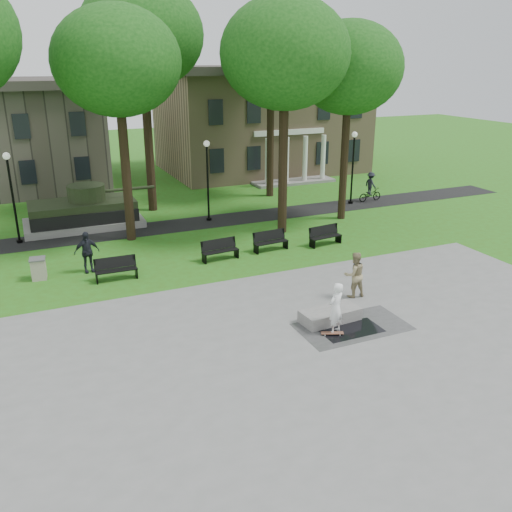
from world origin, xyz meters
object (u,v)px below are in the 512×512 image
Objects in this scene: friend_watching at (354,275)px; park_bench_0 at (116,268)px; skateboarder at (336,308)px; cyclist at (370,189)px; concrete_block at (330,315)px; trash_bin at (39,268)px.

park_bench_0 is at bearing -29.32° from friend_watching.
park_bench_0 is at bearing -75.21° from skateboarder.
concrete_block is at bearing 136.76° from cyclist.
skateboarder is 19.53m from cyclist.
concrete_block is 1.17× the size of friend_watching.
trash_bin is (-21.37, -5.78, -0.33)m from cyclist.
concrete_block is at bearing -46.84° from park_bench_0.
trash_bin is at bearing -68.23° from skateboarder.
trash_bin is at bearing -26.92° from friend_watching.
park_bench_0 is 3.39m from trash_bin.
skateboarder reaches higher than concrete_block.
friend_watching reaches higher than park_bench_0.
cyclist is (9.82, 12.93, -0.15)m from friend_watching.
skateboarder is 0.94× the size of cyclist.
park_bench_0 is (-8.46, 5.74, -0.44)m from friend_watching.
cyclist reaches higher than concrete_block.
friend_watching is at bearing -31.76° from trash_bin.
park_bench_0 is (-18.28, -7.19, -0.29)m from cyclist.
skateboarder reaches higher than park_bench_0.
concrete_block is 1.11× the size of cyclist.
cyclist is (11.83, 14.44, 0.57)m from concrete_block.
park_bench_0 is (-6.45, 7.25, 0.28)m from concrete_block.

